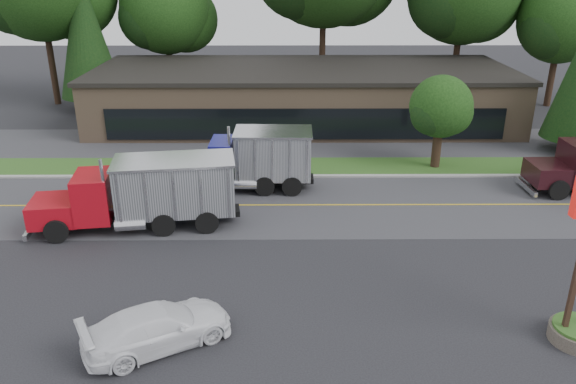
# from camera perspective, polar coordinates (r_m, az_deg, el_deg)

# --- Properties ---
(ground) EXTENTS (140.00, 140.00, 0.00)m
(ground) POSITION_cam_1_polar(r_m,az_deg,el_deg) (21.79, -1.79, -10.94)
(ground) COLOR #2E2E33
(ground) RESTS_ON ground
(road) EXTENTS (60.00, 8.00, 0.02)m
(road) POSITION_cam_1_polar(r_m,az_deg,el_deg) (29.72, -1.39, -1.36)
(road) COLOR #49494E
(road) RESTS_ON ground
(center_line) EXTENTS (60.00, 0.12, 0.01)m
(center_line) POSITION_cam_1_polar(r_m,az_deg,el_deg) (29.72, -1.39, -1.36)
(center_line) COLOR gold
(center_line) RESTS_ON ground
(curb) EXTENTS (60.00, 0.30, 0.12)m
(curb) POSITION_cam_1_polar(r_m,az_deg,el_deg) (33.61, -1.27, 1.53)
(curb) COLOR #9E9E99
(curb) RESTS_ON ground
(grass_verge) EXTENTS (60.00, 3.40, 0.03)m
(grass_verge) POSITION_cam_1_polar(r_m,az_deg,el_deg) (35.29, -1.23, 2.57)
(grass_verge) COLOR #27561D
(grass_verge) RESTS_ON ground
(far_parking) EXTENTS (60.00, 7.00, 0.02)m
(far_parking) POSITION_cam_1_polar(r_m,az_deg,el_deg) (40.03, -1.13, 5.00)
(far_parking) COLOR #49494E
(far_parking) RESTS_ON ground
(strip_mall) EXTENTS (32.00, 12.00, 4.00)m
(strip_mall) POSITION_cam_1_polar(r_m,az_deg,el_deg) (45.33, 1.51, 9.69)
(strip_mall) COLOR #896C54
(strip_mall) RESTS_ON ground
(tree_far_b) EXTENTS (8.47, 7.97, 12.09)m
(tree_far_b) POSITION_cam_1_polar(r_m,az_deg,el_deg) (53.50, -12.14, 17.37)
(tree_far_b) COLOR #382619
(tree_far_b) RESTS_ON ground
(tree_far_e) EXTENTS (7.73, 7.28, 11.03)m
(tree_far_e) POSITION_cam_1_polar(r_m,az_deg,el_deg) (54.85, 26.06, 15.09)
(tree_far_e) COLOR #382619
(tree_far_e) RESTS_ON ground
(evergreen_left) EXTENTS (5.22, 5.22, 11.86)m
(evergreen_left) POSITION_cam_1_polar(r_m,az_deg,el_deg) (51.25, -19.90, 15.03)
(evergreen_left) COLOR #382619
(evergreen_left) RESTS_ON ground
(tree_verge) EXTENTS (4.03, 3.79, 5.74)m
(tree_verge) POSITION_cam_1_polar(r_m,az_deg,el_deg) (35.56, 15.32, 8.08)
(tree_verge) COLOR #382619
(tree_verge) RESTS_ON ground
(dump_truck_red) EXTENTS (9.86, 3.81, 3.36)m
(dump_truck_red) POSITION_cam_1_polar(r_m,az_deg,el_deg) (27.53, -14.07, 0.04)
(dump_truck_red) COLOR black
(dump_truck_red) RESTS_ON ground
(dump_truck_blue) EXTENTS (7.31, 2.77, 3.36)m
(dump_truck_blue) POSITION_cam_1_polar(r_m,az_deg,el_deg) (31.43, -3.32, 3.48)
(dump_truck_blue) COLOR black
(dump_truck_blue) RESTS_ON ground
(rally_car) EXTENTS (5.30, 4.22, 1.44)m
(rally_car) POSITION_cam_1_polar(r_m,az_deg,el_deg) (19.66, -13.08, -13.19)
(rally_car) COLOR white
(rally_car) RESTS_ON ground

